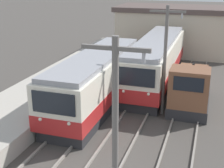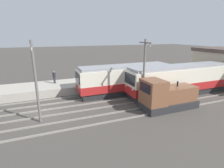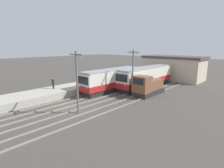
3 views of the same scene
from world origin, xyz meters
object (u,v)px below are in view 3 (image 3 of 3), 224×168
(catenary_mast_near, at_px, (77,80))
(catenary_mast_mid, at_px, (133,71))
(person_on_platform, at_px, (53,83))
(commuter_train_left, at_px, (112,80))
(shunting_locomotive, at_px, (148,87))
(commuter_train_center, at_px, (146,78))

(catenary_mast_near, bearing_deg, catenary_mast_mid, 90.00)
(catenary_mast_mid, xyz_separation_m, person_on_platform, (-8.51, -7.87, -1.79))
(commuter_train_left, bearing_deg, shunting_locomotive, 15.40)
(commuter_train_center, bearing_deg, person_on_platform, -116.94)
(commuter_train_left, xyz_separation_m, catenary_mast_near, (4.31, -9.78, 1.99))
(person_on_platform, bearing_deg, catenary_mast_near, -11.95)
(catenary_mast_near, xyz_separation_m, catenary_mast_mid, (0.00, 9.67, 0.00))
(shunting_locomotive, height_order, catenary_mast_mid, catenary_mast_mid)
(catenary_mast_near, height_order, catenary_mast_mid, same)
(shunting_locomotive, height_order, catenary_mast_near, catenary_mast_near)
(commuter_train_center, distance_m, person_on_platform, 15.45)
(shunting_locomotive, relative_size, catenary_mast_near, 0.85)
(commuter_train_left, distance_m, commuter_train_center, 6.43)
(catenary_mast_mid, height_order, person_on_platform, catenary_mast_mid)
(catenary_mast_near, bearing_deg, shunting_locomotive, 82.53)
(shunting_locomotive, distance_m, person_on_platform, 13.86)
(catenary_mast_near, relative_size, person_on_platform, 4.14)
(shunting_locomotive, distance_m, catenary_mast_mid, 3.30)
(commuter_train_center, xyz_separation_m, shunting_locomotive, (3.00, -4.20, -0.43))
(commuter_train_left, distance_m, shunting_locomotive, 6.03)
(catenary_mast_mid, relative_size, person_on_platform, 4.14)
(commuter_train_left, height_order, catenary_mast_near, catenary_mast_near)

